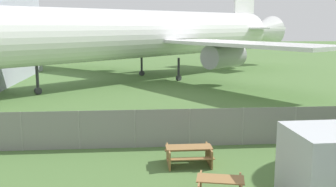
% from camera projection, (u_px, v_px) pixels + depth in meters
% --- Properties ---
extents(perimeter_fence, '(56.07, 0.07, 1.80)m').
position_uv_depth(perimeter_fence, '(189.00, 128.00, 18.34)').
color(perimeter_fence, gray).
rests_on(perimeter_fence, ground).
extents(airplane, '(39.02, 33.83, 14.10)m').
position_uv_depth(airplane, '(149.00, 34.00, 39.95)').
color(airplane, white).
rests_on(airplane, ground).
extents(picnic_bench_near_cabin, '(1.88, 1.41, 0.76)m').
position_uv_depth(picnic_bench_near_cabin, '(189.00, 153.00, 15.99)').
color(picnic_bench_near_cabin, olive).
rests_on(picnic_bench_near_cabin, ground).
extents(picnic_bench_open_grass, '(1.80, 1.71, 0.76)m').
position_uv_depth(picnic_bench_open_grass, '(220.00, 187.00, 12.72)').
color(picnic_bench_open_grass, olive).
rests_on(picnic_bench_open_grass, ground).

